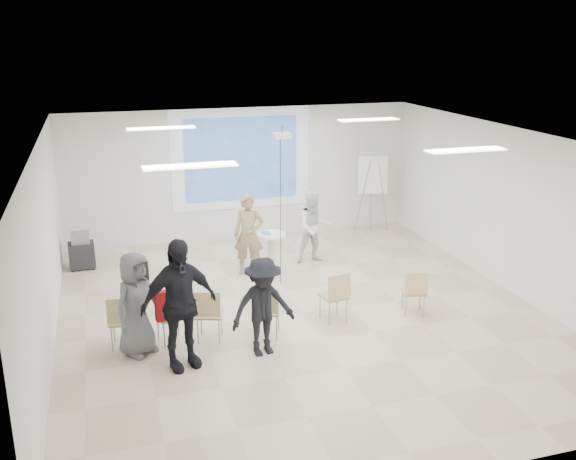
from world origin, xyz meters
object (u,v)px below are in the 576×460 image
object	(u,v)px
pedestal_table	(271,249)
chair_left_mid	(172,313)
player_right	(314,223)
audience_left	(178,295)
player_left	(249,229)
chair_right_far	(415,289)
audience_mid	(263,300)
chair_right_inner	(336,293)
audience_outer	(136,298)
chair_far_left	(122,318)
av_cart	(82,252)
chair_center	(267,308)
chair_left_inner	(209,311)
laptop	(209,312)
flipchart_easel	(373,174)

from	to	relation	value
pedestal_table	chair_left_mid	bearing A→B (deg)	-130.12
player_right	pedestal_table	bearing A→B (deg)	-171.24
player_right	audience_left	bearing A→B (deg)	-130.88
player_left	chair_right_far	distance (m)	3.55
audience_left	audience_mid	distance (m)	1.24
chair_right_inner	audience_outer	world-z (taller)	audience_outer
chair_far_left	chair_right_inner	distance (m)	3.41
audience_left	av_cart	distance (m)	4.87
chair_center	chair_left_inner	bearing A→B (deg)	-167.36
chair_right_inner	audience_left	bearing A→B (deg)	-172.46
chair_left_inner	av_cart	world-z (taller)	chair_left_inner
chair_left_mid	audience_outer	xyz separation A→B (m)	(-0.52, -0.15, 0.38)
chair_left_inner	laptop	xyz separation A→B (m)	(0.02, 0.09, -0.05)
laptop	av_cart	distance (m)	4.33
chair_left_mid	laptop	world-z (taller)	chair_left_mid
chair_right_inner	flipchart_easel	world-z (taller)	flipchart_easel
audience_left	chair_center	bearing A→B (deg)	3.46
player_right	chair_far_left	size ratio (longest dim) A/B	1.94
laptop	av_cart	bearing A→B (deg)	-45.35
flipchart_easel	chair_right_far	bearing A→B (deg)	-88.69
audience_mid	audience_outer	xyz separation A→B (m)	(-1.77, 0.55, 0.03)
chair_far_left	chair_right_far	xyz separation A→B (m)	(4.77, -0.19, -0.03)
pedestal_table	chair_far_left	size ratio (longest dim) A/B	0.88
chair_left_mid	pedestal_table	bearing A→B (deg)	39.11
chair_far_left	chair_right_far	world-z (taller)	chair_far_left
chair_right_far	flipchart_easel	bearing A→B (deg)	90.89
pedestal_table	player_right	bearing A→B (deg)	7.77
chair_right_inner	av_cart	xyz separation A→B (m)	(-4.03, 3.85, -0.16)
chair_right_far	flipchart_easel	xyz separation A→B (m)	(1.28, 4.67, 0.92)
chair_left_inner	laptop	bearing A→B (deg)	93.81
chair_right_inner	av_cart	world-z (taller)	chair_right_inner
player_left	chair_right_far	xyz separation A→B (m)	(2.20, -2.75, -0.44)
chair_center	chair_left_mid	bearing A→B (deg)	-167.76
chair_left_inner	chair_center	distance (m)	0.90
chair_far_left	audience_left	world-z (taller)	audience_left
chair_left_inner	audience_outer	world-z (taller)	audience_outer
chair_left_mid	chair_right_inner	distance (m)	2.67
laptop	chair_center	bearing A→B (deg)	-176.18
audience_mid	av_cart	size ratio (longest dim) A/B	2.27
chair_left_inner	audience_left	size ratio (longest dim) A/B	0.39
player_left	chair_left_mid	bearing A→B (deg)	-106.38
flipchart_easel	chair_left_inner	bearing A→B (deg)	-119.22
pedestal_table	chair_center	size ratio (longest dim) A/B	0.88
laptop	flipchart_easel	distance (m)	6.62
player_left	av_cart	world-z (taller)	player_left
chair_left_inner	audience_mid	xyz separation A→B (m)	(0.71, -0.61, 0.35)
chair_left_inner	flipchart_easel	xyz separation A→B (m)	(4.76, 4.62, 0.89)
pedestal_table	chair_right_inner	xyz separation A→B (m)	(0.35, -2.74, 0.09)
chair_center	laptop	distance (m)	0.89
audience_left	flipchart_easel	bearing A→B (deg)	28.41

